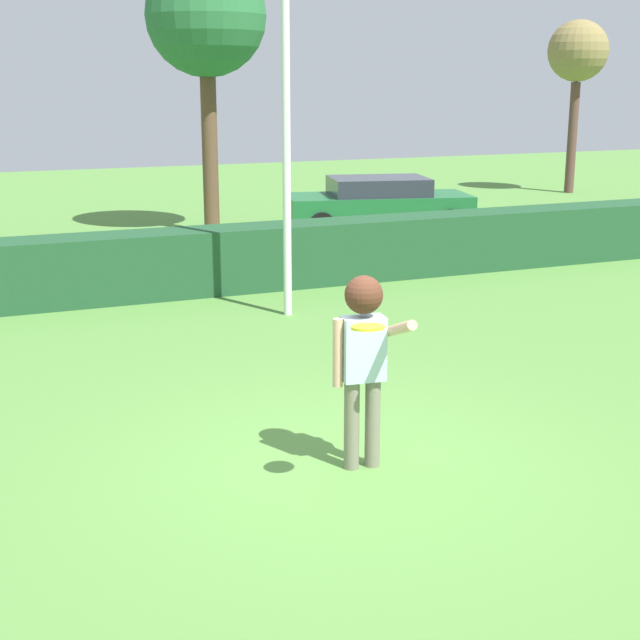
% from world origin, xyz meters
% --- Properties ---
extents(ground_plane, '(60.00, 60.00, 0.00)m').
position_xyz_m(ground_plane, '(0.00, 0.00, 0.00)').
color(ground_plane, '#54883C').
extents(person, '(0.56, 0.78, 1.79)m').
position_xyz_m(person, '(0.12, -0.09, 1.15)').
color(person, slate).
rests_on(person, ground).
extents(frisbee, '(0.28, 0.28, 0.04)m').
position_xyz_m(frisbee, '(-0.16, -0.75, 1.52)').
color(frisbee, yellow).
extents(lamppost, '(0.24, 0.24, 6.17)m').
position_xyz_m(lamppost, '(1.48, 5.46, 3.40)').
color(lamppost, silver).
rests_on(lamppost, ground).
extents(hedge_row, '(26.29, 0.90, 1.06)m').
position_xyz_m(hedge_row, '(0.00, 7.40, 0.53)').
color(hedge_row, '#1F4B2A').
rests_on(hedge_row, ground).
extents(parked_car_green, '(4.47, 2.58, 1.25)m').
position_xyz_m(parked_car_green, '(6.16, 11.99, 0.69)').
color(parked_car_green, '#1E6633').
rests_on(parked_car_green, ground).
extents(birch_tree, '(2.65, 2.65, 6.11)m').
position_xyz_m(birch_tree, '(2.55, 13.28, 4.71)').
color(birch_tree, brown).
rests_on(birch_tree, ground).
extents(oak_tree, '(1.82, 1.82, 5.16)m').
position_xyz_m(oak_tree, '(14.97, 16.49, 4.14)').
color(oak_tree, brown).
rests_on(oak_tree, ground).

